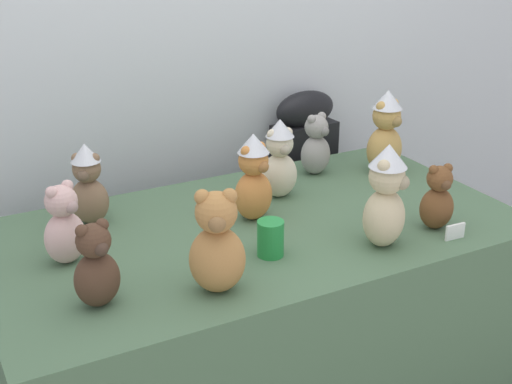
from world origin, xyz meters
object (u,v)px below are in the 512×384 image
at_px(teddy_bear_cocoa, 96,267).
at_px(teddy_bear_honey, 386,133).
at_px(teddy_bear_cream, 280,159).
at_px(party_cup_green, 270,238).
at_px(display_table, 256,318).
at_px(teddy_bear_caramel, 217,245).
at_px(teddy_bear_ginger, 254,178).
at_px(teddy_bear_ash, 316,146).
at_px(teddy_bear_mocha, 88,185).
at_px(teddy_bear_chestnut, 438,199).
at_px(instrument_case, 303,195).
at_px(teddy_bear_blush, 64,226).
at_px(teddy_bear_sand, 386,197).

distance_m(teddy_bear_cocoa, teddy_bear_honey, 1.32).
distance_m(teddy_bear_cream, party_cup_green, 0.45).
distance_m(display_table, teddy_bear_caramel, 0.64).
relative_size(teddy_bear_cocoa, teddy_bear_cream, 0.83).
bearing_deg(teddy_bear_caramel, teddy_bear_honey, 50.77).
bearing_deg(display_table, teddy_bear_honey, 17.12).
height_order(teddy_bear_caramel, teddy_bear_ginger, teddy_bear_caramel).
height_order(display_table, teddy_bear_cocoa, teddy_bear_cocoa).
bearing_deg(display_table, teddy_bear_cocoa, -158.66).
height_order(teddy_bear_cream, teddy_bear_ash, teddy_bear_cream).
relative_size(display_table, teddy_bear_cocoa, 7.14).
height_order(teddy_bear_ginger, teddy_bear_mocha, teddy_bear_ginger).
height_order(teddy_bear_cocoa, party_cup_green, teddy_bear_cocoa).
height_order(teddy_bear_ginger, teddy_bear_cream, teddy_bear_ginger).
bearing_deg(display_table, teddy_bear_chestnut, -28.90).
xyz_separation_m(instrument_case, teddy_bear_ash, (-0.12, -0.28, 0.33)).
xyz_separation_m(teddy_bear_blush, teddy_bear_ash, (1.02, 0.27, -0.00)).
xyz_separation_m(teddy_bear_mocha, party_cup_green, (0.41, -0.47, -0.08)).
xyz_separation_m(display_table, teddy_bear_blush, (-0.60, 0.04, 0.47)).
distance_m(teddy_bear_honey, teddy_bear_cream, 0.48).
bearing_deg(teddy_bear_blush, teddy_bear_ash, -14.58).
xyz_separation_m(teddy_bear_honey, teddy_bear_mocha, (-1.13, 0.07, -0.02)).
relative_size(instrument_case, teddy_bear_caramel, 3.20).
distance_m(teddy_bear_cocoa, teddy_bear_caramel, 0.32).
bearing_deg(teddy_bear_ash, teddy_bear_honey, -39.32).
height_order(instrument_case, teddy_bear_blush, same).
distance_m(teddy_bear_honey, teddy_bear_caramel, 1.07).
xyz_separation_m(teddy_bear_cocoa, teddy_bear_sand, (0.86, -0.07, 0.05)).
relative_size(teddy_bear_chestnut, teddy_bear_honey, 0.67).
distance_m(teddy_bear_chestnut, party_cup_green, 0.57).
distance_m(display_table, teddy_bear_chestnut, 0.73).
relative_size(teddy_bear_ash, party_cup_green, 2.18).
relative_size(teddy_bear_sand, teddy_bear_cream, 1.14).
bearing_deg(teddy_bear_ash, teddy_bear_cocoa, -167.90).
relative_size(teddy_bear_caramel, teddy_bear_ginger, 1.00).
height_order(display_table, teddy_bear_sand, teddy_bear_sand).
xyz_separation_m(teddy_bear_chestnut, teddy_bear_cocoa, (-1.09, 0.05, 0.01)).
bearing_deg(teddy_bear_sand, party_cup_green, 130.04).
distance_m(instrument_case, teddy_bear_caramel, 1.27).
height_order(teddy_bear_cocoa, teddy_bear_caramel, teddy_bear_caramel).
distance_m(teddy_bear_honey, teddy_bear_ash, 0.27).
relative_size(teddy_bear_ginger, teddy_bear_sand, 0.91).
height_order(teddy_bear_blush, teddy_bear_cream, teddy_bear_cream).
relative_size(teddy_bear_ginger, teddy_bear_blush, 1.20).
distance_m(teddy_bear_mocha, party_cup_green, 0.63).
xyz_separation_m(teddy_bear_sand, teddy_bear_ash, (0.14, 0.61, -0.05)).
bearing_deg(teddy_bear_mocha, display_table, -0.48).
relative_size(instrument_case, teddy_bear_cream, 3.32).
bearing_deg(instrument_case, teddy_bear_blush, -158.76).
bearing_deg(teddy_bear_cream, instrument_case, 53.32).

